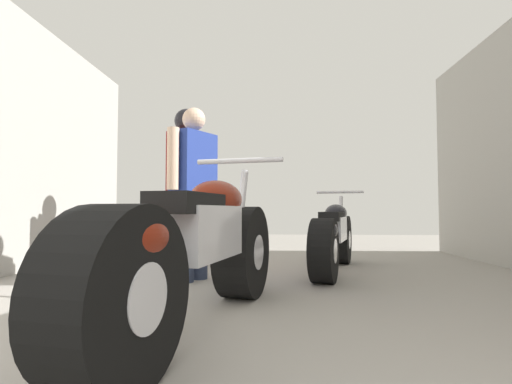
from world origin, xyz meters
TOP-DOWN VIEW (x-y plane):
  - ground_plane at (0.00, 3.00)m, footprint 14.41×14.41m
  - motorcycle_maroon_cruiser at (-0.38, 2.19)m, footprint 0.82×2.21m
  - motorcycle_black_naked at (0.64, 4.17)m, footprint 0.79×1.87m
  - mechanic_in_blue at (-0.73, 3.64)m, footprint 0.41×0.61m
  - mechanic_with_helmet at (-1.00, 4.47)m, footprint 0.37×0.72m

SIDE VIEW (x-z plane):
  - ground_plane at x=0.00m, z-range 0.00..0.00m
  - motorcycle_black_naked at x=0.64m, z-range -0.08..0.81m
  - motorcycle_maroon_cruiser at x=-0.38m, z-range -0.09..0.94m
  - mechanic_in_blue at x=-0.73m, z-range 0.11..1.72m
  - mechanic_with_helmet at x=-1.00m, z-range 0.18..2.01m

